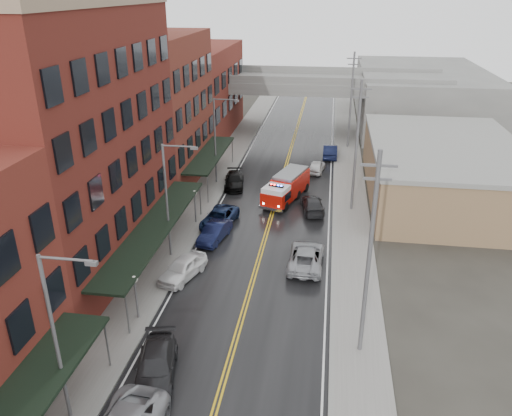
{
  "coord_description": "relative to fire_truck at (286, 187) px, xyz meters",
  "views": [
    {
      "loc": [
        4.73,
        -8.4,
        19.05
      ],
      "look_at": [
        -0.66,
        27.41,
        3.0
      ],
      "focal_mm": 35.0,
      "sensor_mm": 36.0,
      "label": 1
    }
  ],
  "objects": [
    {
      "name": "awning_2",
      "position": [
        -8.41,
        4.03,
        1.58
      ],
      "size": [
        2.6,
        13.0,
        3.09
      ],
      "color": "black",
      "rests_on": "ground"
    },
    {
      "name": "street_lamp_0",
      "position": [
        -7.47,
        -28.47,
        3.78
      ],
      "size": [
        2.64,
        0.22,
        9.0
      ],
      "color": "#59595B",
      "rests_on": "ground"
    },
    {
      "name": "street_lamp_1",
      "position": [
        -7.47,
        -12.47,
        3.78
      ],
      "size": [
        2.64,
        0.22,
        9.0
      ],
      "color": "#59595B",
      "rests_on": "ground"
    },
    {
      "name": "curb_right",
      "position": [
        4.73,
        -6.47,
        -1.33
      ],
      "size": [
        0.3,
        160.0,
        0.15
      ],
      "primitive_type": "cube",
      "color": "gray",
      "rests_on": "ground"
    },
    {
      "name": "parked_car_left_5",
      "position": [
        -4.96,
        -9.27,
        -0.69
      ],
      "size": [
        2.28,
        4.5,
        1.42
      ],
      "primitive_type": "imported",
      "rotation": [
        0.0,
        0.0,
        -0.19
      ],
      "color": "black",
      "rests_on": "ground"
    },
    {
      "name": "parked_car_left_6",
      "position": [
        -5.2,
        -6.5,
        -0.7
      ],
      "size": [
        3.01,
        5.31,
        1.4
      ],
      "primitive_type": "imported",
      "rotation": [
        0.0,
        0.0,
        -0.14
      ],
      "color": "#122246",
      "rests_on": "ground"
    },
    {
      "name": "parked_car_right_2",
      "position": [
        2.68,
        8.56,
        -0.74
      ],
      "size": [
        2.11,
        4.09,
        1.33
      ],
      "primitive_type": "imported",
      "rotation": [
        0.0,
        0.0,
        3.0
      ],
      "color": "silver",
      "rests_on": "ground"
    },
    {
      "name": "sidewalk_left",
      "position": [
        -8.22,
        -6.47,
        -1.33
      ],
      "size": [
        3.0,
        160.0,
        0.15
      ],
      "primitive_type": "cube",
      "color": "slate",
      "rests_on": "ground"
    },
    {
      "name": "utility_pole_2",
      "position": [
        6.28,
        18.53,
        4.9
      ],
      "size": [
        1.8,
        0.24,
        12.0
      ],
      "color": "#59595B",
      "rests_on": "ground"
    },
    {
      "name": "parked_car_right_0",
      "position": [
        2.68,
        -12.26,
        -0.65
      ],
      "size": [
        2.64,
        5.5,
        1.51
      ],
      "primitive_type": "imported",
      "rotation": [
        0.0,
        0.0,
        3.12
      ],
      "color": "#929499",
      "rests_on": "ground"
    },
    {
      "name": "road",
      "position": [
        -0.92,
        -6.47,
        -1.39
      ],
      "size": [
        11.0,
        160.0,
        0.02
      ],
      "primitive_type": "cube",
      "color": "black",
      "rests_on": "ground"
    },
    {
      "name": "parked_car_left_4",
      "position": [
        -5.92,
        -15.27,
        -0.64
      ],
      "size": [
        3.09,
        4.79,
        1.52
      ],
      "primitive_type": "imported",
      "rotation": [
        0.0,
        0.0,
        -0.32
      ],
      "color": "white",
      "rests_on": "ground"
    },
    {
      "name": "awning_1",
      "position": [
        -8.41,
        -13.47,
        1.59
      ],
      "size": [
        2.6,
        18.0,
        3.09
      ],
      "color": "black",
      "rests_on": "ground"
    },
    {
      "name": "brick_building_far",
      "position": [
        -14.22,
        21.53,
        4.6
      ],
      "size": [
        9.0,
        20.0,
        12.0
      ],
      "primitive_type": "cube",
      "color": "maroon",
      "rests_on": "ground"
    },
    {
      "name": "globe_lamp_2",
      "position": [
        -7.32,
        -6.47,
        0.91
      ],
      "size": [
        0.44,
        0.44,
        3.12
      ],
      "color": "#59595B",
      "rests_on": "ground"
    },
    {
      "name": "parked_car_right_1",
      "position": [
        2.68,
        -2.27,
        -0.73
      ],
      "size": [
        2.63,
        4.87,
        1.34
      ],
      "primitive_type": "imported",
      "rotation": [
        0.0,
        0.0,
        3.31
      ],
      "color": "black",
      "rests_on": "ground"
    },
    {
      "name": "brick_building_b",
      "position": [
        -14.22,
        -13.47,
        7.6
      ],
      "size": [
        9.0,
        20.0,
        18.0
      ],
      "primitive_type": "cube",
      "color": "maroon",
      "rests_on": "ground"
    },
    {
      "name": "globe_lamp_1",
      "position": [
        -7.32,
        -20.47,
        0.91
      ],
      "size": [
        0.44,
        0.44,
        3.12
      ],
      "color": "#59595B",
      "rests_on": "ground"
    },
    {
      "name": "street_lamp_2",
      "position": [
        -7.47,
        3.53,
        3.78
      ],
      "size": [
        2.64,
        0.22,
        9.0
      ],
      "color": "#59595B",
      "rests_on": "ground"
    },
    {
      "name": "sidewalk_right",
      "position": [
        6.38,
        -6.47,
        -1.33
      ],
      "size": [
        3.0,
        160.0,
        0.15
      ],
      "primitive_type": "cube",
      "color": "slate",
      "rests_on": "ground"
    },
    {
      "name": "overpass",
      "position": [
        -0.92,
        25.53,
        4.58
      ],
      "size": [
        40.0,
        10.0,
        7.5
      ],
      "color": "slate",
      "rests_on": "ground"
    },
    {
      "name": "utility_pole_1",
      "position": [
        6.28,
        -1.47,
        4.9
      ],
      "size": [
        1.8,
        0.24,
        12.0
      ],
      "color": "#59595B",
      "rests_on": "ground"
    },
    {
      "name": "right_far_block",
      "position": [
        17.08,
        33.53,
        2.6
      ],
      "size": [
        18.0,
        30.0,
        8.0
      ],
      "primitive_type": "cube",
      "color": "slate",
      "rests_on": "ground"
    },
    {
      "name": "parked_car_left_7",
      "position": [
        -5.65,
        2.73,
        -0.72
      ],
      "size": [
        2.62,
        4.97,
        1.37
      ],
      "primitive_type": "imported",
      "rotation": [
        0.0,
        0.0,
        0.15
      ],
      "color": "black",
      "rests_on": "ground"
    },
    {
      "name": "fire_truck",
      "position": [
        0.0,
        0.0,
        0.0
      ],
      "size": [
        4.43,
        7.44,
        2.59
      ],
      "rotation": [
        0.0,
        0.0,
        -0.3
      ],
      "color": "#A91107",
      "rests_on": "ground"
    },
    {
      "name": "utility_pole_0",
      "position": [
        6.28,
        -21.47,
        4.9
      ],
      "size": [
        1.8,
        0.24,
        12.0
      ],
      "color": "#59595B",
      "rests_on": "ground"
    },
    {
      "name": "parked_car_right_3",
      "position": [
        4.08,
        14.22,
        -0.61
      ],
      "size": [
        1.69,
        4.8,
        1.58
      ],
      "primitive_type": "imported",
      "rotation": [
        0.0,
        0.0,
        3.15
      ],
      "color": "black",
      "rests_on": "ground"
    },
    {
      "name": "brick_building_c",
      "position": [
        -14.22,
        4.03,
        6.1
      ],
      "size": [
        9.0,
        15.0,
        15.0
      ],
      "primitive_type": "cube",
      "color": "brown",
      "rests_on": "ground"
    },
    {
      "name": "curb_left",
      "position": [
        -6.57,
        -6.47,
        -1.33
      ],
      "size": [
        0.3,
        160.0,
        0.15
      ],
      "primitive_type": "cube",
      "color": "gray",
      "rests_on": "ground"
    },
    {
      "name": "parked_car_left_3",
      "position": [
        -4.52,
        -25.17,
        -0.68
      ],
      "size": [
        3.0,
        5.3,
        1.45
      ],
      "primitive_type": "imported",
      "rotation": [
        0.0,
        0.0,
        0.2
      ],
      "color": "black",
      "rests_on": "ground"
    },
    {
      "name": "tan_building",
      "position": [
        15.08,
        3.53,
        1.1
      ],
      "size": [
        14.0,
        22.0,
        5.0
      ],
      "primitive_type": "cube",
      "color": "#916E4E",
      "rests_on": "ground"
    }
  ]
}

